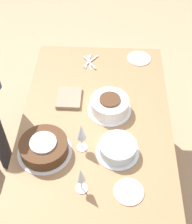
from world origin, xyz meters
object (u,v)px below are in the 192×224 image
(cake_center_white, at_px, (110,105))
(cake_front_chocolate, at_px, (44,147))
(wine_glass_near, at_px, (81,133))
(cake_back_decorated, at_px, (118,148))
(wine_glass_far, at_px, (81,177))

(cake_center_white, height_order, cake_front_chocolate, cake_center_white)
(cake_front_chocolate, distance_m, wine_glass_near, 0.24)
(cake_center_white, bearing_deg, wine_glass_near, -26.83)
(cake_back_decorated, bearing_deg, cake_front_chocolate, -87.86)
(wine_glass_near, xyz_separation_m, wine_glass_far, (0.27, 0.02, -0.02))
(cake_back_decorated, distance_m, wine_glass_near, 0.23)
(cake_front_chocolate, bearing_deg, wine_glass_near, 100.33)
(cake_front_chocolate, height_order, wine_glass_far, wine_glass_far)
(cake_center_white, height_order, wine_glass_far, wine_glass_far)
(cake_back_decorated, xyz_separation_m, wine_glass_far, (0.24, -0.19, 0.09))
(cake_front_chocolate, xyz_separation_m, wine_glass_near, (-0.04, 0.22, 0.10))
(cake_center_white, xyz_separation_m, cake_front_chocolate, (0.35, -0.37, -0.00))
(cake_center_white, distance_m, wine_glass_near, 0.36)
(cake_back_decorated, bearing_deg, wine_glass_far, -38.15)
(cake_center_white, bearing_deg, cake_front_chocolate, -47.01)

